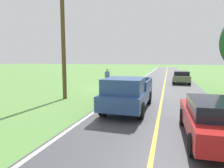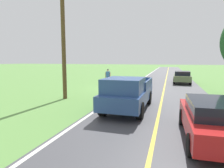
{
  "view_description": "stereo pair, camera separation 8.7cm",
  "coord_description": "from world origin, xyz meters",
  "px_view_note": "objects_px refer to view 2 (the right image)",
  "views": [
    {
      "loc": [
        -4.8,
        18.1,
        2.7
      ],
      "look_at": [
        -1.3,
        6.07,
        1.14
      ],
      "focal_mm": 31.09,
      "sensor_mm": 36.0,
      "label": 1
    },
    {
      "loc": [
        -4.88,
        18.08,
        2.7
      ],
      "look_at": [
        -1.3,
        6.07,
        1.14
      ],
      "focal_mm": 31.09,
      "sensor_mm": 36.0,
      "label": 2
    }
  ],
  "objects_px": {
    "suitcase_carried": "(104,83)",
    "pickup_truck_passing": "(128,93)",
    "sedan_mid_oncoming": "(214,119)",
    "utility_pole_roadside": "(64,44)",
    "hitchhiker_walking": "(108,76)",
    "sedan_near_oncoming": "(182,77)"
  },
  "relations": [
    {
      "from": "hitchhiker_walking",
      "to": "sedan_mid_oncoming",
      "type": "xyz_separation_m",
      "value": [
        -7.93,
        13.18,
        -0.23
      ]
    },
    {
      "from": "pickup_truck_passing",
      "to": "sedan_near_oncoming",
      "type": "relative_size",
      "value": 1.22
    },
    {
      "from": "sedan_mid_oncoming",
      "to": "utility_pole_roadside",
      "type": "bearing_deg",
      "value": -30.41
    },
    {
      "from": "suitcase_carried",
      "to": "sedan_mid_oncoming",
      "type": "xyz_separation_m",
      "value": [
        -8.35,
        13.09,
        0.55
      ]
    },
    {
      "from": "suitcase_carried",
      "to": "hitchhiker_walking",
      "type": "bearing_deg",
      "value": 100.86
    },
    {
      "from": "sedan_mid_oncoming",
      "to": "hitchhiker_walking",
      "type": "bearing_deg",
      "value": -58.96
    },
    {
      "from": "suitcase_carried",
      "to": "utility_pole_roadside",
      "type": "relative_size",
      "value": 0.06
    },
    {
      "from": "sedan_near_oncoming",
      "to": "pickup_truck_passing",
      "type": "bearing_deg",
      "value": 75.66
    },
    {
      "from": "sedan_near_oncoming",
      "to": "suitcase_carried",
      "type": "bearing_deg",
      "value": 24.83
    },
    {
      "from": "suitcase_carried",
      "to": "pickup_truck_passing",
      "type": "xyz_separation_m",
      "value": [
        -4.76,
        9.98,
        0.76
      ]
    },
    {
      "from": "hitchhiker_walking",
      "to": "sedan_mid_oncoming",
      "type": "bearing_deg",
      "value": 121.04
    },
    {
      "from": "hitchhiker_walking",
      "to": "pickup_truck_passing",
      "type": "bearing_deg",
      "value": 113.3
    },
    {
      "from": "suitcase_carried",
      "to": "pickup_truck_passing",
      "type": "distance_m",
      "value": 11.08
    },
    {
      "from": "sedan_mid_oncoming",
      "to": "utility_pole_roadside",
      "type": "xyz_separation_m",
      "value": [
        8.48,
        -4.98,
        3.05
      ]
    },
    {
      "from": "sedan_mid_oncoming",
      "to": "utility_pole_roadside",
      "type": "distance_m",
      "value": 10.29
    },
    {
      "from": "sedan_mid_oncoming",
      "to": "utility_pole_roadside",
      "type": "height_order",
      "value": "utility_pole_roadside"
    },
    {
      "from": "hitchhiker_walking",
      "to": "suitcase_carried",
      "type": "relative_size",
      "value": 3.8
    },
    {
      "from": "utility_pole_roadside",
      "to": "pickup_truck_passing",
      "type": "bearing_deg",
      "value": 159.07
    },
    {
      "from": "pickup_truck_passing",
      "to": "utility_pole_roadside",
      "type": "xyz_separation_m",
      "value": [
        4.88,
        -1.87,
        2.84
      ]
    },
    {
      "from": "suitcase_carried",
      "to": "sedan_mid_oncoming",
      "type": "distance_m",
      "value": 15.54
    },
    {
      "from": "hitchhiker_walking",
      "to": "utility_pole_roadside",
      "type": "relative_size",
      "value": 0.23
    },
    {
      "from": "hitchhiker_walking",
      "to": "pickup_truck_passing",
      "type": "height_order",
      "value": "pickup_truck_passing"
    }
  ]
}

